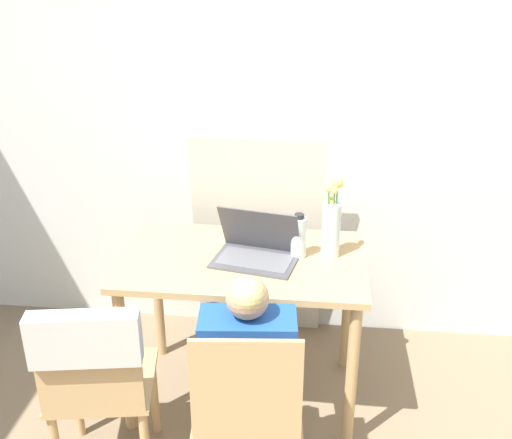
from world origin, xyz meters
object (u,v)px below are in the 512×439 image
Objects in this scene: person_seated at (248,357)px; chair_spare at (94,368)px; water_bottle at (299,237)px; flower_vase at (331,225)px; laptop at (257,248)px; chair_occupied at (248,412)px.

chair_spare is at bearing 4.67° from person_seated.
flower_vase is at bearing 9.37° from water_bottle.
water_bottle is at bearing 24.08° from laptop.
chair_spare is at bearing -142.21° from flower_vase.
laptop reaches higher than chair_occupied.
laptop is 1.94× the size of water_bottle.
chair_occupied is 0.79m from water_bottle.
person_seated is at bearing -90.00° from chair_occupied.
flower_vase reaches higher than chair_spare.
chair_spare is (-0.58, 0.02, 0.14)m from chair_occupied.
person_seated is at bearing -76.37° from laptop.
person_seated is 0.55m from laptop.
flower_vase reaches higher than laptop.
laptop is 1.08× the size of flower_vase.
person_seated reaches higher than chair_spare.
laptop reaches higher than person_seated.
chair_occupied is 2.31× the size of flower_vase.
water_bottle is (0.16, 0.55, 0.25)m from person_seated.
flower_vase reaches higher than chair_occupied.
chair_occupied is at bearing -75.80° from laptop.
chair_spare is at bearing -7.17° from chair_occupied.
person_seated is at bearing -179.63° from chair_spare.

